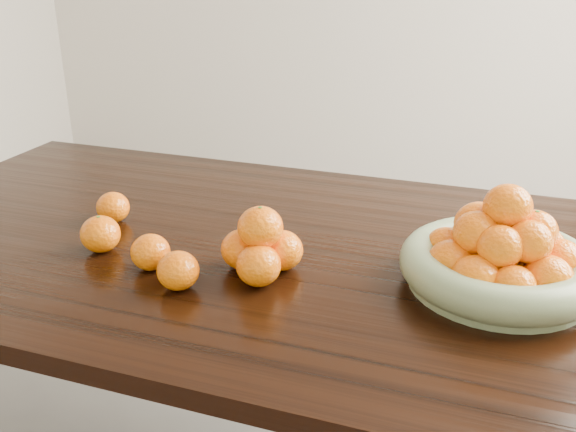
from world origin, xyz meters
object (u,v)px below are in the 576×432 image
(dining_table, at_px, (288,283))
(orange_pyramid, at_px, (261,248))
(fruit_bowl, at_px, (501,258))
(loose_orange_0, at_px, (100,234))

(dining_table, relative_size, orange_pyramid, 12.38)
(dining_table, bearing_deg, fruit_bowl, -4.18)
(loose_orange_0, bearing_deg, dining_table, 22.18)
(orange_pyramid, distance_m, loose_orange_0, 0.36)
(dining_table, relative_size, loose_orange_0, 23.93)
(fruit_bowl, relative_size, orange_pyramid, 2.29)
(fruit_bowl, bearing_deg, loose_orange_0, -171.61)
(dining_table, distance_m, loose_orange_0, 0.41)
(dining_table, height_order, orange_pyramid, orange_pyramid)
(dining_table, bearing_deg, orange_pyramid, -94.75)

